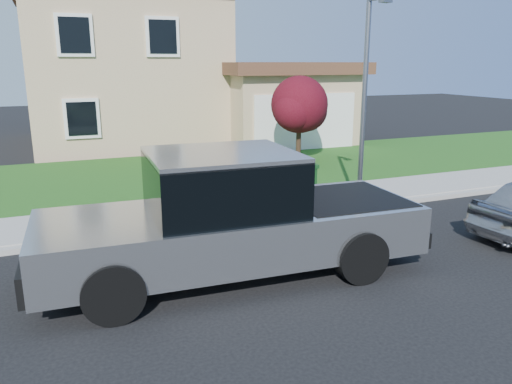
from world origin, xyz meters
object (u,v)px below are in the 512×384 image
pickup_truck (231,219)px  street_lamp (366,94)px  trash_bin (298,186)px  woman (261,199)px  ornamental_tree (300,107)px

pickup_truck → street_lamp: bearing=31.5°
trash_bin → street_lamp: bearing=-10.2°
pickup_truck → woman: (1.17, 1.45, -0.14)m
woman → ornamental_tree: 8.25m
trash_bin → street_lamp: (1.54, -0.41, 2.19)m
pickup_truck → trash_bin: size_ratio=5.91×
pickup_truck → trash_bin: bearing=47.9°
pickup_truck → street_lamp: size_ratio=1.33×
street_lamp → woman: bearing=-172.4°
pickup_truck → street_lamp: (4.26, 2.35, 1.90)m
pickup_truck → ornamental_tree: 10.08m
pickup_truck → street_lamp: street_lamp is taller
ornamental_tree → street_lamp: 6.17m
ornamental_tree → trash_bin: (-2.85, -5.57, -1.35)m
woman → trash_bin: (1.55, 1.30, -0.15)m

